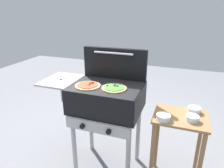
% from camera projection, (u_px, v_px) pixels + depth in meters
% --- Properties ---
extents(ground_plane, '(8.00, 8.00, 0.00)m').
position_uv_depth(ground_plane, '(108.00, 165.00, 2.17)').
color(ground_plane, gray).
extents(grill, '(0.96, 0.53, 0.90)m').
position_uv_depth(grill, '(105.00, 100.00, 1.90)').
color(grill, black).
rests_on(grill, ground_plane).
extents(grill_lid_open, '(0.63, 0.09, 0.30)m').
position_uv_depth(grill_lid_open, '(115.00, 63.00, 1.99)').
color(grill_lid_open, black).
rests_on(grill_lid_open, grill).
extents(pizza_veggie, '(0.22, 0.22, 0.04)m').
position_uv_depth(pizza_veggie, '(114.00, 88.00, 1.77)').
color(pizza_veggie, '#E0C17F').
rests_on(pizza_veggie, grill).
extents(pizza_pepperoni, '(0.23, 0.23, 0.04)m').
position_uv_depth(pizza_pepperoni, '(88.00, 85.00, 1.83)').
color(pizza_pepperoni, beige).
rests_on(pizza_pepperoni, grill).
extents(prep_table, '(0.44, 0.36, 0.71)m').
position_uv_depth(prep_table, '(178.00, 136.00, 1.78)').
color(prep_table, olive).
rests_on(prep_table, ground_plane).
extents(topping_bowl_near, '(0.11, 0.11, 0.04)m').
position_uv_depth(topping_bowl_near, '(163.00, 117.00, 1.65)').
color(topping_bowl_near, silver).
rests_on(topping_bowl_near, prep_table).
extents(topping_bowl_far, '(0.10, 0.10, 0.04)m').
position_uv_depth(topping_bowl_far, '(192.00, 118.00, 1.63)').
color(topping_bowl_far, silver).
rests_on(topping_bowl_far, prep_table).
extents(topping_bowl_middle, '(0.11, 0.11, 0.04)m').
position_uv_depth(topping_bowl_middle, '(194.00, 110.00, 1.76)').
color(topping_bowl_middle, silver).
rests_on(topping_bowl_middle, prep_table).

